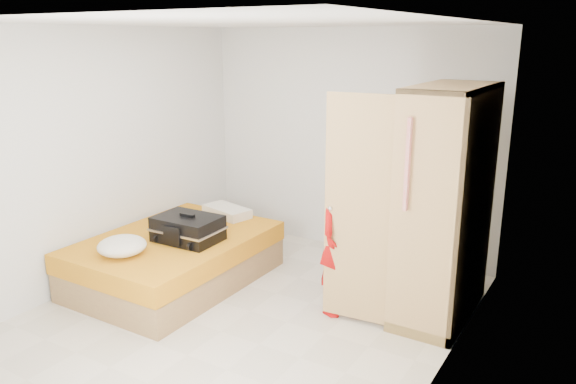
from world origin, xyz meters
The scene contains 7 objects.
room centered at (0.00, 0.00, 1.30)m, with size 4.00×4.02×2.60m.
bed centered at (-1.05, 0.14, 0.25)m, with size 1.42×2.02×0.50m.
wardrobe centered at (1.45, 0.85, 1.00)m, with size 1.17×1.23×2.10m.
person centered at (0.72, 0.49, 0.83)m, with size 0.60×0.40×1.66m, color #BE0C0B.
suitcase centered at (-0.85, 0.13, 0.63)m, with size 0.67×0.51×0.28m.
round_cushion centered at (-1.13, -0.48, 0.59)m, with size 0.46×0.46×0.17m, color white.
pillow centered at (-1.02, 0.99, 0.55)m, with size 0.57×0.29×0.10m, color white.
Camera 1 is at (2.79, -3.89, 2.48)m, focal length 35.00 mm.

